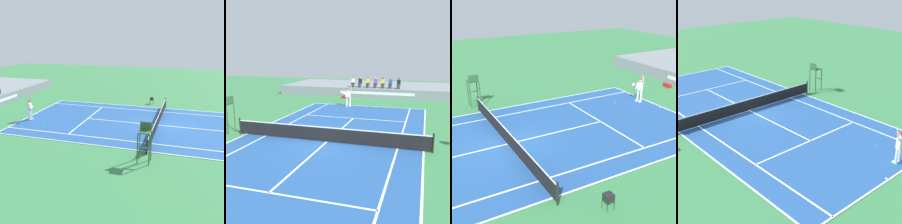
% 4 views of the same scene
% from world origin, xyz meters
% --- Properties ---
extents(ground_plane, '(80.00, 80.00, 0.00)m').
position_xyz_m(ground_plane, '(0.00, 0.00, 0.00)').
color(ground_plane, '#387F47').
extents(court, '(11.08, 23.88, 0.03)m').
position_xyz_m(court, '(0.00, 0.00, 0.01)').
color(court, '#235193').
rests_on(court, ground).
extents(net, '(11.98, 0.10, 1.07)m').
position_xyz_m(net, '(0.00, 0.00, 0.52)').
color(net, black).
rests_on(net, ground).
extents(tennis_player, '(0.75, 0.68, 2.08)m').
position_xyz_m(tennis_player, '(-1.76, 11.24, 0.99)').
color(tennis_player, white).
rests_on(tennis_player, ground).
extents(tennis_ball, '(0.07, 0.07, 0.07)m').
position_xyz_m(tennis_ball, '(-2.43, 9.46, 0.03)').
color(tennis_ball, '#D1E533').
rests_on(tennis_ball, ground).
extents(umpire_chair, '(0.77, 0.77, 2.44)m').
position_xyz_m(umpire_chair, '(-6.88, 0.00, 1.56)').
color(umpire_chair, '#2D562D').
rests_on(umpire_chair, ground).
extents(ball_hopper, '(0.36, 0.36, 0.70)m').
position_xyz_m(ball_hopper, '(7.13, 1.63, 0.57)').
color(ball_hopper, black).
rests_on(ball_hopper, ground).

